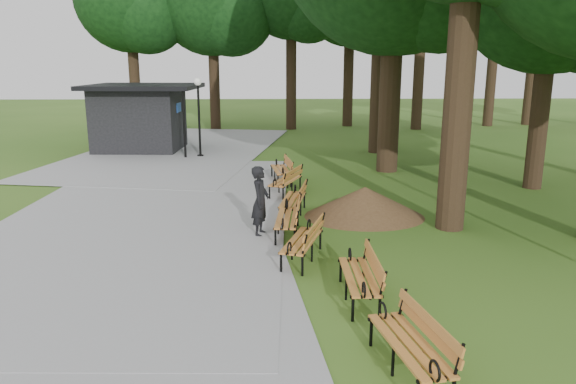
{
  "coord_description": "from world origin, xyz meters",
  "views": [
    {
      "loc": [
        -0.39,
        -11.69,
        4.15
      ],
      "look_at": [
        -0.02,
        0.93,
        1.1
      ],
      "focal_mm": 33.9,
      "sensor_mm": 36.0,
      "label": 1
    }
  ],
  "objects_px": {
    "bench_1": "(359,277)",
    "bench_6": "(281,170)",
    "kiosk": "(139,118)",
    "bench_2": "(302,241)",
    "bench_4": "(293,200)",
    "bench_3": "(287,218)",
    "lamp_post": "(198,101)",
    "bench_5": "(285,181)",
    "bench_0": "(409,345)",
    "dirt_mound": "(365,202)",
    "person": "(260,201)"
  },
  "relations": [
    {
      "from": "bench_1",
      "to": "bench_6",
      "type": "distance_m",
      "value": 9.82
    },
    {
      "from": "kiosk",
      "to": "bench_1",
      "type": "height_order",
      "value": "kiosk"
    },
    {
      "from": "bench_2",
      "to": "bench_4",
      "type": "xyz_separation_m",
      "value": [
        -0.06,
        3.51,
        0.0
      ]
    },
    {
      "from": "bench_3",
      "to": "bench_4",
      "type": "bearing_deg",
      "value": 178.77
    },
    {
      "from": "lamp_post",
      "to": "bench_5",
      "type": "distance_m",
      "value": 8.18
    },
    {
      "from": "bench_5",
      "to": "bench_0",
      "type": "bearing_deg",
      "value": 29.19
    },
    {
      "from": "dirt_mound",
      "to": "bench_2",
      "type": "relative_size",
      "value": 1.45
    },
    {
      "from": "kiosk",
      "to": "bench_3",
      "type": "distance_m",
      "value": 14.84
    },
    {
      "from": "lamp_post",
      "to": "bench_2",
      "type": "height_order",
      "value": "lamp_post"
    },
    {
      "from": "lamp_post",
      "to": "bench_5",
      "type": "xyz_separation_m",
      "value": [
        3.6,
        -7.07,
        -2.01
      ]
    },
    {
      "from": "kiosk",
      "to": "bench_6",
      "type": "relative_size",
      "value": 2.61
    },
    {
      "from": "bench_5",
      "to": "bench_4",
      "type": "bearing_deg",
      "value": 24.74
    },
    {
      "from": "bench_3",
      "to": "bench_4",
      "type": "relative_size",
      "value": 1.0
    },
    {
      "from": "person",
      "to": "bench_3",
      "type": "height_order",
      "value": "person"
    },
    {
      "from": "person",
      "to": "kiosk",
      "type": "height_order",
      "value": "kiosk"
    },
    {
      "from": "person",
      "to": "lamp_post",
      "type": "height_order",
      "value": "lamp_post"
    },
    {
      "from": "bench_3",
      "to": "bench_4",
      "type": "height_order",
      "value": "same"
    },
    {
      "from": "kiosk",
      "to": "bench_3",
      "type": "bearing_deg",
      "value": -60.25
    },
    {
      "from": "dirt_mound",
      "to": "bench_4",
      "type": "relative_size",
      "value": 1.45
    },
    {
      "from": "dirt_mound",
      "to": "bench_2",
      "type": "xyz_separation_m",
      "value": [
        -1.89,
        -3.33,
        0.02
      ]
    },
    {
      "from": "bench_4",
      "to": "bench_5",
      "type": "height_order",
      "value": "same"
    },
    {
      "from": "lamp_post",
      "to": "dirt_mound",
      "type": "distance_m",
      "value": 11.4
    },
    {
      "from": "person",
      "to": "bench_4",
      "type": "height_order",
      "value": "person"
    },
    {
      "from": "bench_0",
      "to": "bench_6",
      "type": "relative_size",
      "value": 1.0
    },
    {
      "from": "dirt_mound",
      "to": "bench_0",
      "type": "distance_m",
      "value": 7.72
    },
    {
      "from": "bench_4",
      "to": "bench_5",
      "type": "xyz_separation_m",
      "value": [
        -0.14,
        2.42,
        0.0
      ]
    },
    {
      "from": "bench_4",
      "to": "bench_6",
      "type": "height_order",
      "value": "same"
    },
    {
      "from": "bench_6",
      "to": "bench_2",
      "type": "bearing_deg",
      "value": -4.83
    },
    {
      "from": "person",
      "to": "bench_0",
      "type": "bearing_deg",
      "value": -147.99
    },
    {
      "from": "person",
      "to": "bench_2",
      "type": "xyz_separation_m",
      "value": [
        0.91,
        -1.76,
        -0.42
      ]
    },
    {
      "from": "bench_1",
      "to": "bench_2",
      "type": "distance_m",
      "value": 2.18
    },
    {
      "from": "lamp_post",
      "to": "bench_2",
      "type": "xyz_separation_m",
      "value": [
        3.81,
        -12.99,
        -2.01
      ]
    },
    {
      "from": "bench_0",
      "to": "bench_6",
      "type": "height_order",
      "value": "same"
    },
    {
      "from": "bench_2",
      "to": "bench_3",
      "type": "relative_size",
      "value": 1.0
    },
    {
      "from": "person",
      "to": "bench_1",
      "type": "height_order",
      "value": "person"
    },
    {
      "from": "bench_0",
      "to": "bench_6",
      "type": "xyz_separation_m",
      "value": [
        -1.53,
        12.12,
        0.0
      ]
    },
    {
      "from": "dirt_mound",
      "to": "bench_5",
      "type": "xyz_separation_m",
      "value": [
        -2.1,
        2.6,
        0.02
      ]
    },
    {
      "from": "person",
      "to": "bench_1",
      "type": "xyz_separation_m",
      "value": [
        1.82,
        -3.74,
        -0.42
      ]
    },
    {
      "from": "person",
      "to": "bench_5",
      "type": "distance_m",
      "value": 4.25
    },
    {
      "from": "bench_0",
      "to": "bench_6",
      "type": "distance_m",
      "value": 12.21
    },
    {
      "from": "kiosk",
      "to": "bench_0",
      "type": "xyz_separation_m",
      "value": [
        8.08,
        -19.3,
        -1.11
      ]
    },
    {
      "from": "bench_3",
      "to": "person",
      "type": "bearing_deg",
      "value": -90.0
    },
    {
      "from": "bench_0",
      "to": "bench_4",
      "type": "relative_size",
      "value": 1.0
    },
    {
      "from": "person",
      "to": "bench_5",
      "type": "xyz_separation_m",
      "value": [
        0.71,
        4.17,
        -0.42
      ]
    },
    {
      "from": "dirt_mound",
      "to": "bench_2",
      "type": "height_order",
      "value": "bench_2"
    },
    {
      "from": "bench_4",
      "to": "bench_2",
      "type": "bearing_deg",
      "value": 11.41
    },
    {
      "from": "kiosk",
      "to": "bench_4",
      "type": "distance_m",
      "value": 13.35
    },
    {
      "from": "bench_1",
      "to": "bench_5",
      "type": "relative_size",
      "value": 1.0
    },
    {
      "from": "lamp_post",
      "to": "bench_5",
      "type": "relative_size",
      "value": 1.81
    },
    {
      "from": "bench_2",
      "to": "dirt_mound",
      "type": "bearing_deg",
      "value": 167.84
    }
  ]
}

